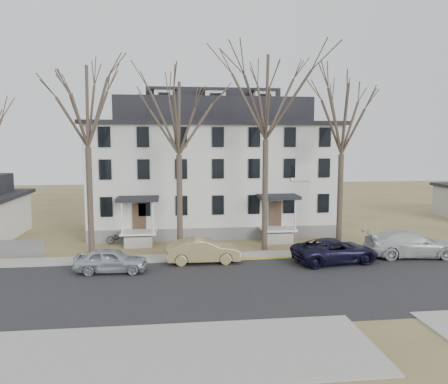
{
  "coord_description": "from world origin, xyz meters",
  "views": [
    {
      "loc": [
        -5.44,
        -20.14,
        7.66
      ],
      "look_at": [
        -2.01,
        9.0,
        4.26
      ],
      "focal_mm": 35.0,
      "sensor_mm": 36.0,
      "label": 1
    }
  ],
  "objects": [
    {
      "name": "ground",
      "position": [
        0.0,
        0.0,
        0.0
      ],
      "size": [
        120.0,
        120.0,
        0.0
      ],
      "primitive_type": "plane",
      "color": "olive",
      "rests_on": "ground"
    },
    {
      "name": "main_road",
      "position": [
        0.0,
        2.0,
        0.0
      ],
      "size": [
        120.0,
        10.0,
        0.04
      ],
      "primitive_type": "cube",
      "color": "#27272A",
      "rests_on": "ground"
    },
    {
      "name": "far_sidewalk",
      "position": [
        0.0,
        8.0,
        0.0
      ],
      "size": [
        120.0,
        2.0,
        0.08
      ],
      "primitive_type": "cube",
      "color": "#A09F97",
      "rests_on": "ground"
    },
    {
      "name": "near_sidewalk_left",
      "position": [
        -8.0,
        -5.0,
        0.0
      ],
      "size": [
        20.0,
        5.0,
        0.08
      ],
      "primitive_type": "cube",
      "color": "#A09F97",
      "rests_on": "ground"
    },
    {
      "name": "yellow_curb",
      "position": [
        5.0,
        7.1,
        0.0
      ],
      "size": [
        14.0,
        0.25,
        0.06
      ],
      "primitive_type": "cube",
      "color": "gold",
      "rests_on": "ground"
    },
    {
      "name": "boarding_house",
      "position": [
        -2.0,
        17.95,
        5.38
      ],
      "size": [
        20.8,
        12.36,
        12.05
      ],
      "color": "slate",
      "rests_on": "ground"
    },
    {
      "name": "tree_far_left",
      "position": [
        -11.0,
        9.8,
        10.34
      ],
      "size": [
        8.4,
        8.4,
        13.72
      ],
      "color": "#473B31",
      "rests_on": "ground"
    },
    {
      "name": "tree_mid_left",
      "position": [
        -5.0,
        9.8,
        9.6
      ],
      "size": [
        7.8,
        7.8,
        12.74
      ],
      "color": "#473B31",
      "rests_on": "ground"
    },
    {
      "name": "tree_center",
      "position": [
        1.0,
        9.8,
        11.08
      ],
      "size": [
        9.0,
        9.0,
        14.7
      ],
      "color": "#473B31",
      "rests_on": "ground"
    },
    {
      "name": "tree_mid_right",
      "position": [
        6.5,
        9.8,
        9.6
      ],
      "size": [
        7.8,
        7.8,
        12.74
      ],
      "color": "#473B31",
      "rests_on": "ground"
    },
    {
      "name": "car_silver",
      "position": [
        -9.09,
        5.37,
        0.71
      ],
      "size": [
        4.29,
        1.95,
        1.43
      ],
      "primitive_type": "imported",
      "rotation": [
        0.0,
        0.0,
        1.51
      ],
      "color": "#AEB7BE",
      "rests_on": "ground"
    },
    {
      "name": "car_tan",
      "position": [
        -3.59,
        6.77,
        0.77
      ],
      "size": [
        4.71,
        1.68,
        1.55
      ],
      "primitive_type": "imported",
      "rotation": [
        0.0,
        0.0,
        1.58
      ],
      "color": "#9C8C5A",
      "rests_on": "ground"
    },
    {
      "name": "car_navy",
      "position": [
        4.7,
        5.85,
        0.75
      ],
      "size": [
        5.71,
        3.2,
        1.51
      ],
      "primitive_type": "imported",
      "rotation": [
        0.0,
        0.0,
        1.7
      ],
      "color": "black",
      "rests_on": "ground"
    },
    {
      "name": "car_white",
      "position": [
        10.2,
        6.61,
        0.87
      ],
      "size": [
        6.18,
        2.98,
        1.73
      ],
      "primitive_type": "imported",
      "rotation": [
        0.0,
        0.0,
        1.48
      ],
      "color": "silver",
      "rests_on": "ground"
    },
    {
      "name": "bicycle_left",
      "position": [
        -9.54,
        12.66,
        0.47
      ],
      "size": [
        1.87,
        0.98,
        0.94
      ],
      "primitive_type": "imported",
      "rotation": [
        0.0,
        0.0,
        1.78
      ],
      "color": "black",
      "rests_on": "ground"
    }
  ]
}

